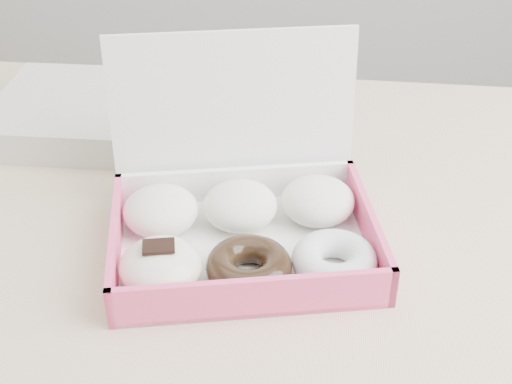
# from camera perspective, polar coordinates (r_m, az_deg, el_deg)

# --- Properties ---
(table) EXTENTS (1.20, 0.80, 0.75)m
(table) POSITION_cam_1_polar(r_m,az_deg,el_deg) (0.86, -10.06, -6.32)
(table) COLOR tan
(table) RESTS_ON ground
(donut_box) EXTENTS (0.31, 0.28, 0.20)m
(donut_box) POSITION_cam_1_polar(r_m,az_deg,el_deg) (0.74, -1.30, -2.24)
(donut_box) COLOR white
(donut_box) RESTS_ON table
(newspapers) EXTENTS (0.28, 0.22, 0.04)m
(newspapers) POSITION_cam_1_polar(r_m,az_deg,el_deg) (0.99, -12.58, 6.17)
(newspapers) COLOR silver
(newspapers) RESTS_ON table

